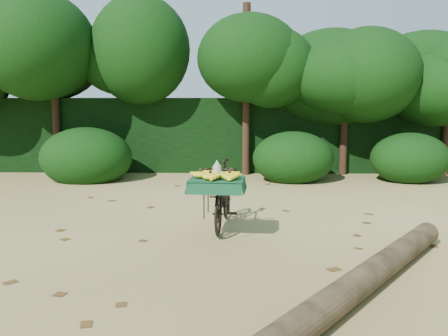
{
  "coord_description": "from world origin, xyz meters",
  "views": [
    {
      "loc": [
        0.23,
        -5.87,
        1.73
      ],
      "look_at": [
        0.1,
        0.13,
        0.88
      ],
      "focal_mm": 38.0,
      "sensor_mm": 36.0,
      "label": 1
    }
  ],
  "objects": [
    {
      "name": "leaf_litter",
      "position": [
        0.0,
        0.65,
        0.01
      ],
      "size": [
        7.0,
        7.3,
        0.01
      ],
      "primitive_type": null,
      "color": "#513715",
      "rests_on": "ground"
    },
    {
      "name": "vendor_bicycle",
      "position": [
        0.07,
        0.46,
        0.48
      ],
      "size": [
        0.71,
        1.69,
        0.94
      ],
      "rotation": [
        0.0,
        0.0,
        -0.09
      ],
      "color": "black",
      "rests_on": "ground"
    },
    {
      "name": "hedge_backdrop",
      "position": [
        0.0,
        6.3,
        0.9
      ],
      "size": [
        26.0,
        1.8,
        1.8
      ],
      "primitive_type": "cube",
      "color": "black",
      "rests_on": "ground"
    },
    {
      "name": "bush_clumps",
      "position": [
        0.5,
        4.3,
        0.45
      ],
      "size": [
        8.8,
        1.7,
        0.9
      ],
      "primitive_type": null,
      "color": "black",
      "rests_on": "ground"
    },
    {
      "name": "fallen_log",
      "position": [
        1.5,
        -1.63,
        0.13
      ],
      "size": [
        2.4,
        3.02,
        0.26
      ],
      "primitive_type": "cylinder",
      "rotation": [
        1.57,
        0.0,
        -0.65
      ],
      "color": "brown",
      "rests_on": "ground"
    },
    {
      "name": "ground",
      "position": [
        0.0,
        0.0,
        0.0
      ],
      "size": [
        80.0,
        80.0,
        0.0
      ],
      "primitive_type": "plane",
      "color": "tan",
      "rests_on": "ground"
    },
    {
      "name": "tree_row",
      "position": [
        -0.65,
        5.5,
        2.0
      ],
      "size": [
        14.5,
        2.0,
        4.0
      ],
      "primitive_type": null,
      "color": "black",
      "rests_on": "ground"
    }
  ]
}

